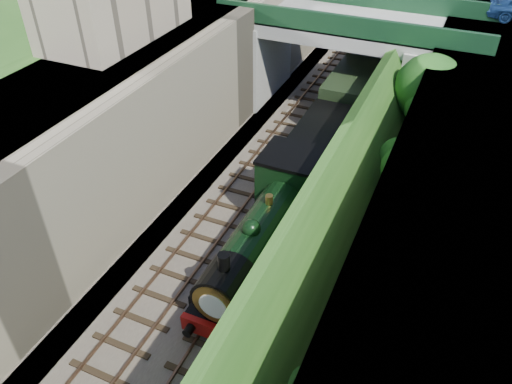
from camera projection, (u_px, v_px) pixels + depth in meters
trackbed at (321, 135)px, 31.21m from camera, size 10.00×90.00×0.20m
retaining_wall at (240, 69)px, 30.94m from camera, size 1.00×90.00×7.00m
street_plateau_left at (191, 60)px, 32.07m from camera, size 6.00×90.00×7.00m
street_plateau_right at (497, 123)px, 26.32m from camera, size 8.00×90.00×6.25m
embankment_slope at (398, 141)px, 25.56m from camera, size 4.57×90.00×6.36m
track_left at (291, 127)px, 31.77m from camera, size 2.50×90.00×0.20m
track_right at (340, 137)px, 30.74m from camera, size 2.50×90.00×0.20m
road_bridge at (360, 54)px, 31.43m from camera, size 16.00×6.40×7.25m
tree at (431, 90)px, 25.97m from camera, size 3.60×3.80×6.60m
locomotive at (267, 231)px, 21.31m from camera, size 3.10×10.22×3.83m
tender at (320, 152)px, 26.84m from camera, size 2.70×6.00×3.05m
coach_front at (375, 60)px, 35.77m from camera, size 2.90×18.00×3.70m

